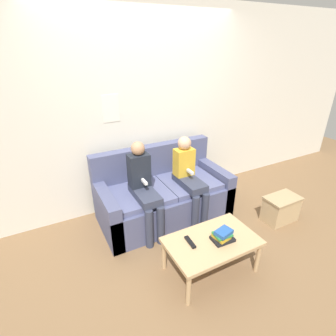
{
  "coord_description": "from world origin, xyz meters",
  "views": [
    {
      "loc": [
        -1.31,
        -2.1,
        2.11
      ],
      "look_at": [
        0.0,
        0.39,
        0.76
      ],
      "focal_mm": 28.0,
      "sensor_mm": 36.0,
      "label": 1
    }
  ],
  "objects_px": {
    "coffee_table": "(212,244)",
    "person_right": "(189,176)",
    "person_left": "(144,187)",
    "tv_remote": "(190,242)",
    "storage_box": "(281,209)",
    "couch": "(163,196)"
  },
  "relations": [
    {
      "from": "coffee_table",
      "to": "person_right",
      "type": "height_order",
      "value": "person_right"
    },
    {
      "from": "person_left",
      "to": "tv_remote",
      "type": "bearing_deg",
      "value": -81.29
    },
    {
      "from": "person_left",
      "to": "person_right",
      "type": "bearing_deg",
      "value": -0.36
    },
    {
      "from": "coffee_table",
      "to": "storage_box",
      "type": "height_order",
      "value": "coffee_table"
    },
    {
      "from": "couch",
      "to": "tv_remote",
      "type": "distance_m",
      "value": 1.04
    },
    {
      "from": "person_right",
      "to": "storage_box",
      "type": "xyz_separation_m",
      "value": [
        1.03,
        -0.61,
        -0.44
      ]
    },
    {
      "from": "tv_remote",
      "to": "person_right",
      "type": "bearing_deg",
      "value": 62.57
    },
    {
      "from": "couch",
      "to": "person_left",
      "type": "relative_size",
      "value": 1.48
    },
    {
      "from": "person_left",
      "to": "tv_remote",
      "type": "distance_m",
      "value": 0.85
    },
    {
      "from": "coffee_table",
      "to": "storage_box",
      "type": "distance_m",
      "value": 1.34
    },
    {
      "from": "tv_remote",
      "to": "coffee_table",
      "type": "bearing_deg",
      "value": -13.96
    },
    {
      "from": "couch",
      "to": "coffee_table",
      "type": "bearing_deg",
      "value": -90.36
    },
    {
      "from": "storage_box",
      "to": "tv_remote",
      "type": "bearing_deg",
      "value": -172.6
    },
    {
      "from": "couch",
      "to": "tv_remote",
      "type": "bearing_deg",
      "value": -102.18
    },
    {
      "from": "coffee_table",
      "to": "person_right",
      "type": "relative_size",
      "value": 0.82
    },
    {
      "from": "person_right",
      "to": "storage_box",
      "type": "height_order",
      "value": "person_right"
    },
    {
      "from": "person_left",
      "to": "storage_box",
      "type": "relative_size",
      "value": 2.52
    },
    {
      "from": "person_right",
      "to": "couch",
      "type": "bearing_deg",
      "value": 142.48
    },
    {
      "from": "couch",
      "to": "coffee_table",
      "type": "distance_m",
      "value": 1.08
    },
    {
      "from": "person_left",
      "to": "tv_remote",
      "type": "height_order",
      "value": "person_left"
    },
    {
      "from": "coffee_table",
      "to": "storage_box",
      "type": "bearing_deg",
      "value": 11.39
    },
    {
      "from": "couch",
      "to": "person_left",
      "type": "xyz_separation_m",
      "value": [
        -0.34,
        -0.2,
        0.33
      ]
    }
  ]
}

